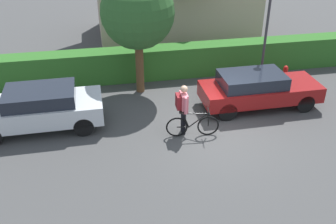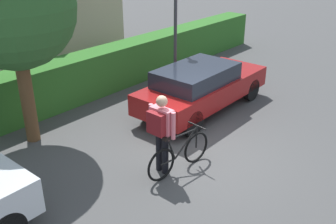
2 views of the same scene
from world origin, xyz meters
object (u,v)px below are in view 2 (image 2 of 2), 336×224
bicycle (179,154)px  tree_kerbside (12,8)px  street_lamp (176,8)px  parked_car_far (202,86)px  fire_hydrant (196,69)px  person_rider (161,127)px

bicycle → tree_kerbside: (-1.23, 3.51, 2.72)m
street_lamp → tree_kerbside: size_ratio=0.86×
parked_car_far → fire_hydrant: 2.42m
street_lamp → bicycle: bearing=-139.4°
fire_hydrant → bicycle: bearing=-146.8°
parked_car_far → street_lamp: (0.80, 1.60, 1.81)m
bicycle → person_rider: bearing=138.0°
bicycle → street_lamp: (3.57, 3.06, 2.14)m
bicycle → fire_hydrant: bearing=33.2°
fire_hydrant → street_lamp: bearing=177.2°
street_lamp → fire_hydrant: bearing=-2.8°
bicycle → parked_car_far: bearing=27.8°
street_lamp → tree_kerbside: 4.85m
tree_kerbside → fire_hydrant: 6.44m
bicycle → tree_kerbside: tree_kerbside is taller
parked_car_far → person_rider: (-3.05, -1.20, 0.32)m
person_rider → bicycle: bearing=-42.0°
street_lamp → person_rider: bearing=-143.9°
parked_car_far → fire_hydrant: size_ratio=5.27×
tree_kerbside → fire_hydrant: bearing=-4.9°
street_lamp → fire_hydrant: street_lamp is taller
parked_car_far → tree_kerbside: 5.09m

